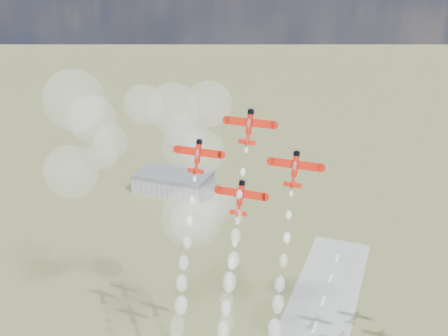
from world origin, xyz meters
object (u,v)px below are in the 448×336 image
hangar (174,182)px  plane_left (198,155)px  plane_slot (240,197)px  plane_lead (249,126)px  plane_right (295,168)px

hangar → plane_left: (93.47, -171.55, 90.23)m
plane_left → plane_slot: 16.82m
plane_lead → plane_slot: size_ratio=1.00×
plane_slot → plane_lead: bearing=90.0°
hangar → plane_right: size_ratio=3.69×
hangar → plane_right: bearing=-54.8°
plane_right → plane_slot: bearing=-166.5°
plane_lead → plane_right: 16.82m
hangar → plane_right: (121.03, -171.55, 90.23)m
plane_right → plane_left: bearing=180.0°
hangar → plane_right: 228.51m
plane_left → plane_slot: (13.78, -3.31, -9.06)m
plane_lead → plane_left: bearing=-166.5°
hangar → plane_slot: size_ratio=3.69×
plane_left → plane_right: 27.56m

